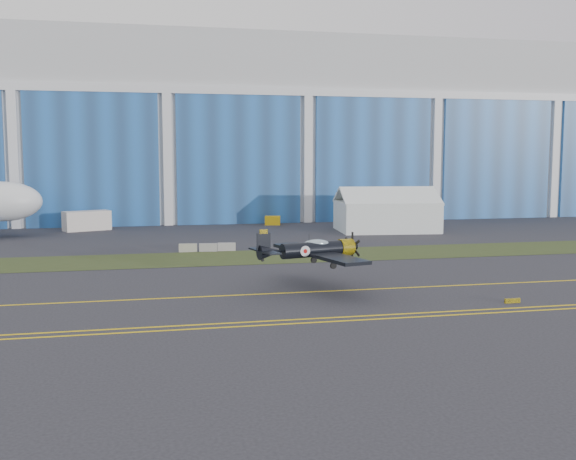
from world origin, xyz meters
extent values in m
plane|color=#2F2F35|center=(0.00, 0.00, 0.00)|extent=(260.00, 260.00, 0.00)
cube|color=#475128|center=(0.00, 14.00, 0.02)|extent=(260.00, 10.00, 0.02)
cube|color=silver|center=(0.00, 72.00, 15.00)|extent=(220.00, 45.00, 30.00)
cube|color=#274E84|center=(0.00, 49.20, 10.00)|extent=(220.00, 0.60, 20.00)
cube|color=silver|center=(0.00, 49.15, 20.60)|extent=(220.00, 0.70, 1.20)
cube|color=yellow|center=(0.00, -5.00, 0.01)|extent=(200.00, 0.20, 0.02)
cube|color=yellow|center=(0.00, -14.50, 0.01)|extent=(80.00, 0.20, 0.02)
cube|color=yellow|center=(0.00, -13.50, 0.01)|extent=(80.00, 0.20, 0.02)
cube|color=yellow|center=(22.00, -12.00, 0.17)|extent=(1.20, 0.15, 0.35)
cube|color=silver|center=(-11.74, 44.41, 1.39)|extent=(6.91, 4.83, 2.78)
cube|color=gold|center=(15.69, 46.33, 0.69)|extent=(2.62, 1.95, 1.37)
cube|color=#9E9E8A|center=(0.89, 19.44, 0.45)|extent=(2.06, 0.83, 0.90)
cube|color=gray|center=(3.11, 19.20, 0.45)|extent=(2.06, 0.83, 0.90)
cube|color=#9C9997|center=(5.18, 19.33, 0.45)|extent=(2.05, 0.80, 0.90)
camera|label=1|loc=(-4.05, -55.19, 10.57)|focal=42.00mm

